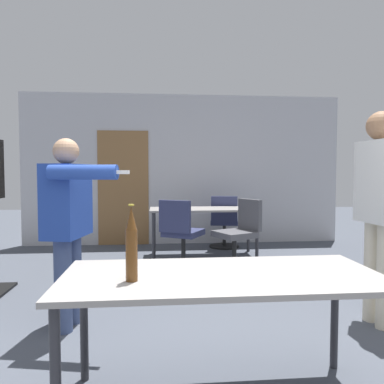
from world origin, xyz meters
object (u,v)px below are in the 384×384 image
Objects in this scene: person_left_plaid at (381,195)px; office_chair_mid_tucked at (224,224)px; office_chair_far_right at (181,236)px; office_chair_side_rolled at (239,236)px; beer_bottle at (132,245)px; person_right_polo at (69,216)px.

person_left_plaid reaches higher than office_chair_mid_tucked.
office_chair_far_right reaches higher than office_chair_side_rolled.
office_chair_mid_tucked is 2.29× the size of beer_bottle.
office_chair_mid_tucked is (1.88, 3.14, -0.52)m from person_right_polo.
beer_bottle is (-1.22, -3.00, 0.49)m from office_chair_side_rolled.
person_right_polo reaches higher than office_chair_far_right.
person_left_plaid is at bearing -22.08° from office_chair_far_right.
office_chair_side_rolled reaches higher than office_chair_mid_tucked.
person_right_polo is 1.40m from beer_bottle.
office_chair_side_rolled is (0.78, -0.06, -0.00)m from office_chair_far_right.
office_chair_side_rolled is 2.37× the size of beer_bottle.
office_chair_mid_tucked is 0.97× the size of office_chair_side_rolled.
office_chair_mid_tucked is at bearing 87.63° from office_chair_far_right.
person_right_polo reaches higher than office_chair_side_rolled.
beer_bottle is (0.60, -1.26, -0.01)m from person_right_polo.
office_chair_side_rolled is (-0.05, -1.40, 0.02)m from office_chair_mid_tucked.
office_chair_side_rolled is at bearing -81.23° from office_chair_mid_tucked.
office_chair_side_rolled is (1.83, 1.74, -0.50)m from person_right_polo.
person_left_plaid is 2.64m from person_right_polo.
person_left_plaid is 4.58× the size of beer_bottle.
beer_bottle reaches higher than office_chair_far_right.
person_left_plaid is 1.92× the size of office_chair_far_right.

